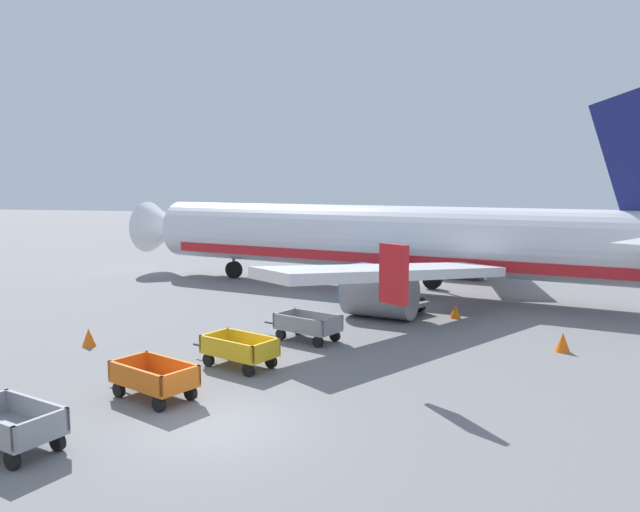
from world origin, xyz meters
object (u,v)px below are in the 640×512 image
Objects in this scene: airplane at (396,240)px; baggage_cart_far_end at (307,326)px; service_truck_beside_carts at (370,286)px; baggage_cart_fourth_in_row at (239,350)px; baggage_cart_second_in_row at (10,426)px; traffic_cone_by_carts at (455,311)px; baggage_cart_third_in_row at (154,378)px; traffic_cone_mid_apron at (89,337)px; traffic_cone_near_plane at (563,342)px.

airplane is 12.15m from baggage_cart_far_end.
baggage_cart_fourth_in_row is at bearing -103.23° from service_truck_beside_carts.
airplane is 7.88× the size of service_truck_beside_carts.
baggage_cart_second_in_row reaches higher than traffic_cone_by_carts.
baggage_cart_third_in_row is (-4.60, -19.23, -2.45)m from airplane.
baggage_cart_second_in_row is 12.18m from baggage_cart_far_end.
baggage_cart_third_in_row is 1.00× the size of baggage_cart_fourth_in_row.
baggage_cart_fourth_in_row is (1.26, 3.50, 0.00)m from baggage_cart_third_in_row.
baggage_cart_fourth_in_row is 1.00× the size of baggage_cart_far_end.
service_truck_beside_carts is 7.04× the size of traffic_cone_by_carts.
baggage_cart_third_in_row is 0.75× the size of service_truck_beside_carts.
baggage_cart_third_in_row is at bearing -108.92° from baggage_cart_far_end.
traffic_cone_by_carts is (3.58, -6.03, -2.72)m from airplane.
airplane is 16.26m from baggage_cart_fourth_in_row.
airplane is at bearing 75.31° from baggage_cart_second_in_row.
traffic_cone_mid_apron is (-6.64, 1.04, -0.25)m from baggage_cart_fourth_in_row.
service_truck_beside_carts is 13.73m from traffic_cone_mid_apron.
service_truck_beside_carts is (2.62, 11.15, 0.50)m from baggage_cart_fourth_in_row.
baggage_cart_third_in_row is 4.87× the size of traffic_cone_near_plane.
traffic_cone_near_plane reaches higher than traffic_cone_mid_apron.
baggage_cart_far_end is 5.31× the size of traffic_cone_by_carts.
traffic_cone_near_plane is 1.09× the size of traffic_cone_by_carts.
baggage_cart_far_end is 7.28m from service_truck_beside_carts.
baggage_cart_second_in_row is 0.76× the size of service_truck_beside_carts.
baggage_cart_far_end is at bearing 71.83° from baggage_cart_fourth_in_row.
baggage_cart_far_end is 4.89× the size of traffic_cone_near_plane.
traffic_cone_mid_apron is (-17.64, -3.77, -0.01)m from traffic_cone_near_plane.
baggage_cart_fourth_in_row is 11.91m from traffic_cone_by_carts.
traffic_cone_mid_apron is at bearing -167.92° from traffic_cone_near_plane.
baggage_cart_third_in_row is (1.49, 3.98, 0.00)m from baggage_cart_second_in_row.
baggage_cart_far_end is 9.73m from traffic_cone_near_plane.
traffic_cone_mid_apron is at bearing -147.44° from traffic_cone_by_carts.
traffic_cone_by_carts is (5.60, 5.69, -0.27)m from baggage_cart_far_end.
airplane reaches higher than baggage_cart_fourth_in_row.
baggage_cart_third_in_row is 1.00× the size of baggage_cart_far_end.
airplane reaches higher than baggage_cart_third_in_row.
service_truck_beside_carts is (1.31, 7.15, 0.50)m from baggage_cart_far_end.
baggage_cart_second_in_row reaches higher than traffic_cone_near_plane.
baggage_cart_third_in_row is 3.72m from baggage_cart_fourth_in_row.
traffic_cone_by_carts is (4.29, -1.46, -0.77)m from service_truck_beside_carts.
baggage_cart_far_end is 8.49m from traffic_cone_mid_apron.
baggage_cart_fourth_in_row is 12.01m from traffic_cone_near_plane.
airplane is 10.45× the size of baggage_cart_far_end.
service_truck_beside_carts is (-0.72, -4.58, -1.95)m from airplane.
baggage_cart_fourth_in_row reaches higher than traffic_cone_by_carts.
traffic_cone_by_carts is at bearing 54.49° from baggage_cart_fourth_in_row.
baggage_cart_fourth_in_row is at bearing -125.51° from traffic_cone_by_carts.
traffic_cone_mid_apron is (-3.89, 8.52, -0.25)m from baggage_cart_second_in_row.
baggage_cart_fourth_in_row is at bearing -101.98° from airplane.
baggage_cart_fourth_in_row is 4.21m from baggage_cart_far_end.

